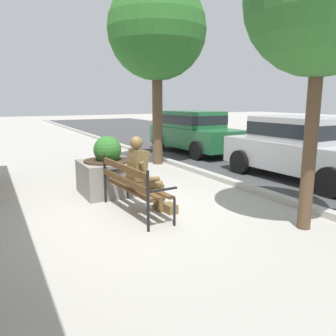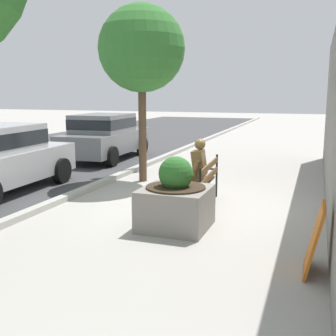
{
  "view_description": "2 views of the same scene",
  "coord_description": "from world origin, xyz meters",
  "px_view_note": "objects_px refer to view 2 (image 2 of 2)",
  "views": [
    {
      "loc": [
        5.25,
        -2.1,
        1.96
      ],
      "look_at": [
        -0.06,
        0.74,
        0.75
      ],
      "focal_mm": 36.11,
      "sensor_mm": 36.0,
      "label": 1
    },
    {
      "loc": [
        -7.99,
        -2.1,
        2.27
      ],
      "look_at": [
        -0.06,
        0.74,
        0.75
      ],
      "focal_mm": 44.59,
      "sensor_mm": 36.0,
      "label": 2
    }
  ],
  "objects_px": {
    "street_tree_down_street": "(142,49)",
    "bronze_statue_seated": "(192,173)",
    "parked_car_grey": "(104,135)",
    "leaning_signboard": "(314,239)",
    "park_bench": "(201,180)",
    "lamp_post": "(142,83)",
    "concrete_planter": "(176,201)"
  },
  "relations": [
    {
      "from": "concrete_planter",
      "to": "lamp_post",
      "type": "height_order",
      "value": "lamp_post"
    },
    {
      "from": "concrete_planter",
      "to": "parked_car_grey",
      "type": "bearing_deg",
      "value": 36.95
    },
    {
      "from": "bronze_statue_seated",
      "to": "parked_car_grey",
      "type": "bearing_deg",
      "value": 44.0
    },
    {
      "from": "parked_car_grey",
      "to": "leaning_signboard",
      "type": "bearing_deg",
      "value": -136.74
    },
    {
      "from": "park_bench",
      "to": "street_tree_down_street",
      "type": "distance_m",
      "value": 3.97
    },
    {
      "from": "park_bench",
      "to": "lamp_post",
      "type": "xyz_separation_m",
      "value": [
        3.16,
        2.64,
        2.01
      ]
    },
    {
      "from": "street_tree_down_street",
      "to": "parked_car_grey",
      "type": "bearing_deg",
      "value": 42.73
    },
    {
      "from": "park_bench",
      "to": "concrete_planter",
      "type": "distance_m",
      "value": 1.46
    },
    {
      "from": "park_bench",
      "to": "parked_car_grey",
      "type": "distance_m",
      "value": 6.74
    },
    {
      "from": "parked_car_grey",
      "to": "bronze_statue_seated",
      "type": "bearing_deg",
      "value": -136.0
    },
    {
      "from": "parked_car_grey",
      "to": "leaning_signboard",
      "type": "relative_size",
      "value": 4.63
    },
    {
      "from": "park_bench",
      "to": "lamp_post",
      "type": "relative_size",
      "value": 0.47
    },
    {
      "from": "street_tree_down_street",
      "to": "concrete_planter",
      "type": "bearing_deg",
      "value": -148.8
    },
    {
      "from": "street_tree_down_street",
      "to": "leaning_signboard",
      "type": "bearing_deg",
      "value": -136.41
    },
    {
      "from": "street_tree_down_street",
      "to": "park_bench",
      "type": "bearing_deg",
      "value": -132.34
    },
    {
      "from": "bronze_statue_seated",
      "to": "concrete_planter",
      "type": "relative_size",
      "value": 1.11
    },
    {
      "from": "bronze_statue_seated",
      "to": "street_tree_down_street",
      "type": "relative_size",
      "value": 0.31
    },
    {
      "from": "park_bench",
      "to": "bronze_statue_seated",
      "type": "distance_m",
      "value": 0.26
    },
    {
      "from": "park_bench",
      "to": "leaning_signboard",
      "type": "height_order",
      "value": "park_bench"
    },
    {
      "from": "parked_car_grey",
      "to": "lamp_post",
      "type": "height_order",
      "value": "lamp_post"
    },
    {
      "from": "street_tree_down_street",
      "to": "bronze_statue_seated",
      "type": "bearing_deg",
      "value": -134.08
    },
    {
      "from": "bronze_statue_seated",
      "to": "street_tree_down_street",
      "type": "distance_m",
      "value": 3.73
    },
    {
      "from": "park_bench",
      "to": "concrete_planter",
      "type": "height_order",
      "value": "concrete_planter"
    },
    {
      "from": "park_bench",
      "to": "lamp_post",
      "type": "distance_m",
      "value": 4.58
    },
    {
      "from": "street_tree_down_street",
      "to": "parked_car_grey",
      "type": "xyz_separation_m",
      "value": [
        2.87,
        2.65,
        -2.49
      ]
    },
    {
      "from": "lamp_post",
      "to": "parked_car_grey",
      "type": "bearing_deg",
      "value": 52.48
    },
    {
      "from": "parked_car_grey",
      "to": "lamp_post",
      "type": "xyz_separation_m",
      "value": [
        -1.61,
        -2.1,
        1.71
      ]
    },
    {
      "from": "lamp_post",
      "to": "leaning_signboard",
      "type": "height_order",
      "value": "lamp_post"
    },
    {
      "from": "park_bench",
      "to": "parked_car_grey",
      "type": "relative_size",
      "value": 0.44
    },
    {
      "from": "park_bench",
      "to": "parked_car_grey",
      "type": "height_order",
      "value": "parked_car_grey"
    },
    {
      "from": "lamp_post",
      "to": "leaning_signboard",
      "type": "bearing_deg",
      "value": -139.99
    },
    {
      "from": "parked_car_grey",
      "to": "leaning_signboard",
      "type": "distance_m",
      "value": 10.11
    }
  ]
}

